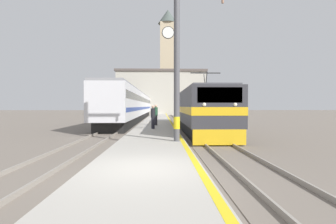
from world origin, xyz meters
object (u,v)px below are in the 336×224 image
object	(u,v)px
catenary_mast	(178,61)
person_on_platform	(153,116)
passenger_train	(137,105)
clock_tower	(168,59)
locomotive_train	(197,110)
second_waiting_passenger	(156,114)

from	to	relation	value
catenary_mast	person_on_platform	world-z (taller)	catenary_mast
passenger_train	clock_tower	bearing A→B (deg)	78.87
locomotive_train	person_on_platform	xyz separation A→B (m)	(-3.62, -2.17, -0.43)
locomotive_train	second_waiting_passenger	world-z (taller)	locomotive_train
catenary_mast	clock_tower	distance (m)	62.23
second_waiting_passenger	clock_tower	world-z (taller)	clock_tower
passenger_train	second_waiting_passenger	world-z (taller)	passenger_train
locomotive_train	catenary_mast	xyz separation A→B (m)	(-2.17, -9.25, 2.55)
person_on_platform	clock_tower	world-z (taller)	clock_tower
catenary_mast	person_on_platform	bearing A→B (deg)	101.59
person_on_platform	second_waiting_passenger	size ratio (longest dim) A/B	0.96
locomotive_train	person_on_platform	size ratio (longest dim) A/B	9.94
person_on_platform	clock_tower	distance (m)	56.01
locomotive_train	catenary_mast	bearing A→B (deg)	-103.20
catenary_mast	clock_tower	bearing A→B (deg)	89.01
person_on_platform	second_waiting_passenger	bearing A→B (deg)	87.71
locomotive_train	clock_tower	size ratio (longest dim) A/B	0.60
person_on_platform	locomotive_train	bearing A→B (deg)	30.93
person_on_platform	clock_tower	xyz separation A→B (m)	(2.51, 54.13, 14.18)
passenger_train	catenary_mast	world-z (taller)	catenary_mast
passenger_train	second_waiting_passenger	distance (m)	20.84
passenger_train	catenary_mast	size ratio (longest dim) A/B	6.36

